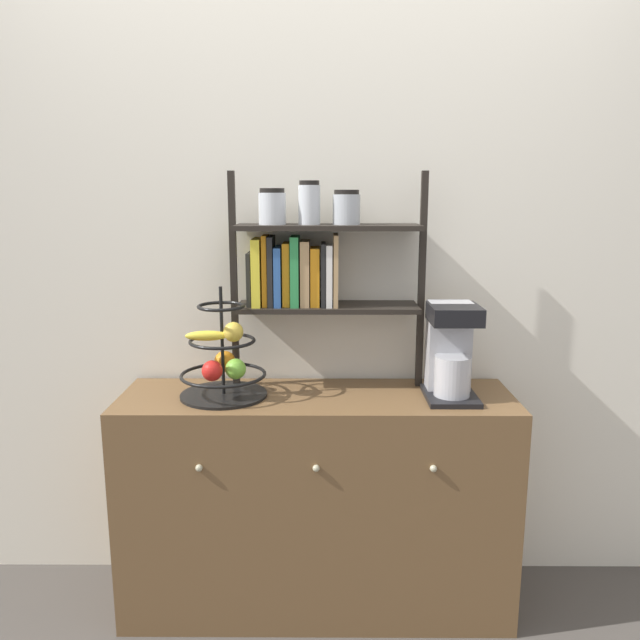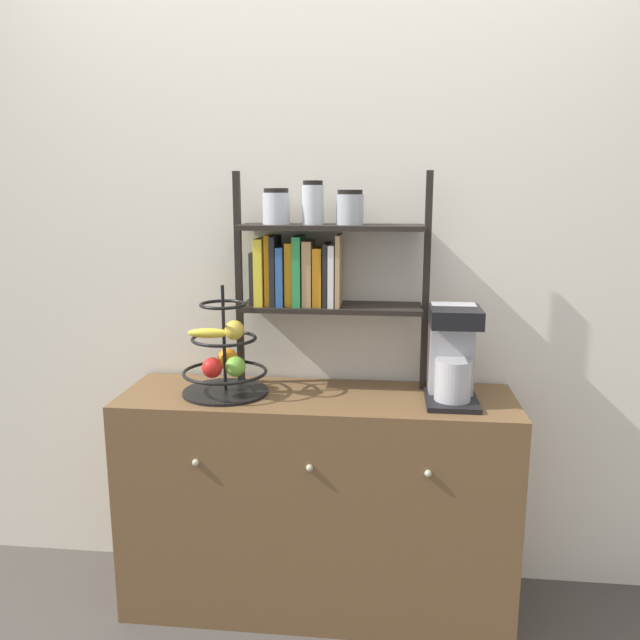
% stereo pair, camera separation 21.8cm
% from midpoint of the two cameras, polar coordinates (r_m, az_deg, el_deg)
% --- Properties ---
extents(ground_plane, '(12.00, 12.00, 0.00)m').
position_cam_midpoint_polar(ground_plane, '(2.47, -3.17, -27.09)').
color(ground_plane, '#47423D').
extents(wall_back, '(7.00, 0.05, 2.60)m').
position_cam_midpoint_polar(wall_back, '(2.40, -2.86, 5.82)').
color(wall_back, silver).
rests_on(wall_back, ground_plane).
extents(sideboard, '(1.41, 0.43, 0.83)m').
position_cam_midpoint_polar(sideboard, '(2.41, -2.98, -16.29)').
color(sideboard, brown).
rests_on(sideboard, ground_plane).
extents(coffee_maker, '(0.18, 0.24, 0.34)m').
position_cam_midpoint_polar(coffee_maker, '(2.22, 9.14, -2.77)').
color(coffee_maker, black).
rests_on(coffee_maker, sideboard).
extents(fruit_stand, '(0.31, 0.31, 0.40)m').
position_cam_midpoint_polar(fruit_stand, '(2.24, -11.60, -3.87)').
color(fruit_stand, black).
rests_on(fruit_stand, sideboard).
extents(shelf_hutch, '(0.71, 0.20, 0.79)m').
position_cam_midpoint_polar(shelf_hutch, '(2.27, -4.02, 5.43)').
color(shelf_hutch, black).
rests_on(shelf_hutch, sideboard).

